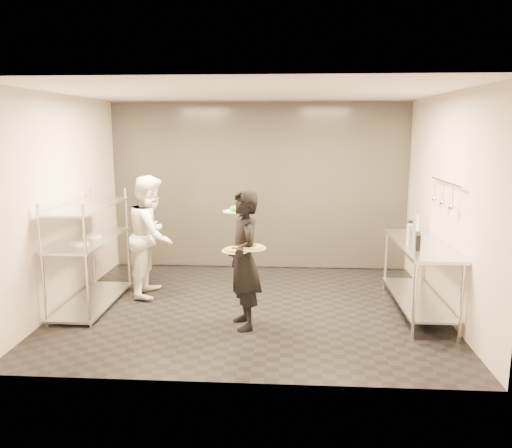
# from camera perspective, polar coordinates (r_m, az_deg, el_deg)

# --- Properties ---
(room_shell) EXTENTS (5.00, 4.00, 2.80)m
(room_shell) POSITION_cam_1_polar(r_m,az_deg,el_deg) (7.56, -0.00, 3.64)
(room_shell) COLOR black
(room_shell) RESTS_ON ground
(pass_rack) EXTENTS (0.60, 1.60, 1.50)m
(pass_rack) POSITION_cam_1_polar(r_m,az_deg,el_deg) (7.01, -18.49, -2.76)
(pass_rack) COLOR silver
(pass_rack) RESTS_ON ground
(prep_counter) EXTENTS (0.60, 1.80, 0.92)m
(prep_counter) POSITION_cam_1_polar(r_m,az_deg,el_deg) (6.76, 18.17, -4.51)
(prep_counter) COLOR silver
(prep_counter) RESTS_ON ground
(utensil_rail) EXTENTS (0.07, 1.20, 0.31)m
(utensil_rail) POSITION_cam_1_polar(r_m,az_deg,el_deg) (6.65, 20.71, 3.19)
(utensil_rail) COLOR silver
(utensil_rail) RESTS_ON room_shell
(waiter) EXTENTS (0.58, 0.70, 1.66)m
(waiter) POSITION_cam_1_polar(r_m,az_deg,el_deg) (5.89, -1.39, -4.12)
(waiter) COLOR black
(waiter) RESTS_ON ground
(chef) EXTENTS (0.66, 0.84, 1.71)m
(chef) POSITION_cam_1_polar(r_m,az_deg,el_deg) (7.23, -11.85, -1.31)
(chef) COLOR white
(chef) RESTS_ON ground
(pizza_plate_near) EXTENTS (0.31, 0.31, 0.05)m
(pizza_plate_near) POSITION_cam_1_polar(r_m,az_deg,el_deg) (5.65, -2.37, -2.98)
(pizza_plate_near) COLOR white
(pizza_plate_near) RESTS_ON waiter
(pizza_plate_far) EXTENTS (0.31, 0.31, 0.05)m
(pizza_plate_far) POSITION_cam_1_polar(r_m,az_deg,el_deg) (5.66, -0.41, -2.68)
(pizza_plate_far) COLOR white
(pizza_plate_far) RESTS_ON waiter
(salad_plate) EXTENTS (0.30, 0.30, 0.07)m
(salad_plate) POSITION_cam_1_polar(r_m,az_deg,el_deg) (6.07, -2.35, 1.61)
(salad_plate) COLOR white
(salad_plate) RESTS_ON waiter
(pos_monitor) EXTENTS (0.10, 0.27, 0.19)m
(pos_monitor) POSITION_cam_1_polar(r_m,az_deg,el_deg) (6.35, 18.01, -1.87)
(pos_monitor) COLOR black
(pos_monitor) RESTS_ON prep_counter
(bottle_green) EXTENTS (0.07, 0.07, 0.26)m
(bottle_green) POSITION_cam_1_polar(r_m,az_deg,el_deg) (6.54, 17.16, -1.13)
(bottle_green) COLOR gray
(bottle_green) RESTS_ON prep_counter
(bottle_clear) EXTENTS (0.07, 0.07, 0.23)m
(bottle_clear) POSITION_cam_1_polar(r_m,az_deg,el_deg) (7.46, 18.08, 0.16)
(bottle_clear) COLOR gray
(bottle_clear) RESTS_ON prep_counter
(bottle_dark) EXTENTS (0.07, 0.07, 0.23)m
(bottle_dark) POSITION_cam_1_polar(r_m,az_deg,el_deg) (6.93, 17.19, -0.56)
(bottle_dark) COLOR black
(bottle_dark) RESTS_ON prep_counter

